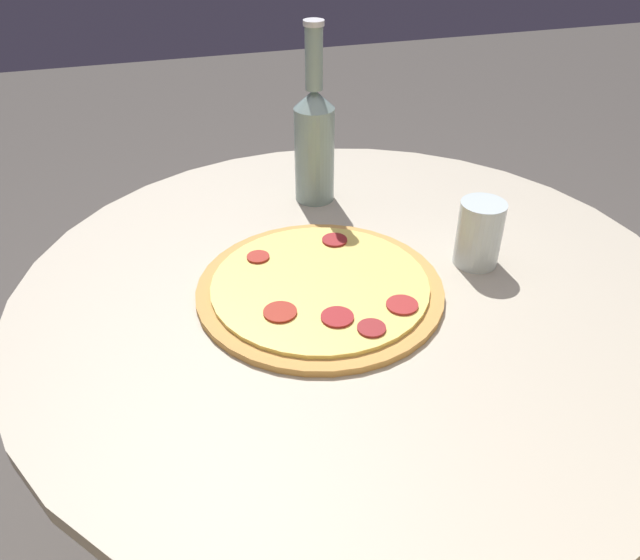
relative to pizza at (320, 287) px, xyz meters
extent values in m
cylinder|color=#B2A893|center=(-0.05, -0.01, -0.39)|extent=(0.10, 0.10, 0.71)
cylinder|color=#B2A893|center=(-0.05, -0.01, -0.02)|extent=(0.96, 0.96, 0.02)
cylinder|color=#C68E47|center=(0.00, 0.00, 0.00)|extent=(0.34, 0.34, 0.01)
cylinder|color=#EACC60|center=(0.00, 0.00, 0.01)|extent=(0.30, 0.30, 0.01)
cylinder|color=maroon|center=(0.07, -0.09, 0.01)|extent=(0.03, 0.03, 0.00)
cylinder|color=maroon|center=(-0.05, -0.10, 0.01)|extent=(0.04, 0.04, 0.00)
cylinder|color=maroon|center=(0.07, 0.05, 0.01)|extent=(0.04, 0.04, 0.00)
cylinder|color=maroon|center=(-0.03, 0.11, 0.01)|extent=(0.04, 0.04, 0.00)
cylinder|color=maroon|center=(0.00, 0.08, 0.01)|extent=(0.04, 0.04, 0.00)
cylinder|color=maroon|center=(-0.09, 0.08, 0.01)|extent=(0.04, 0.04, 0.00)
cylinder|color=gray|center=(-0.07, -0.27, 0.07)|extent=(0.07, 0.07, 0.16)
cone|color=gray|center=(-0.07, -0.27, 0.17)|extent=(0.07, 0.07, 0.03)
cylinder|color=gray|center=(-0.07, -0.27, 0.23)|extent=(0.03, 0.03, 0.10)
cylinder|color=silver|center=(-0.07, -0.27, 0.29)|extent=(0.03, 0.03, 0.01)
cylinder|color=silver|center=(-0.24, 0.00, 0.04)|extent=(0.07, 0.07, 0.10)
camera|label=1|loc=(0.20, 0.67, 0.51)|focal=35.00mm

